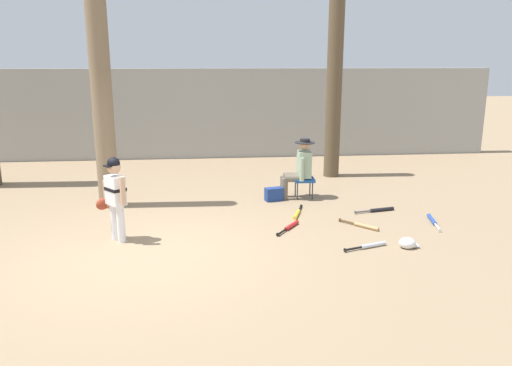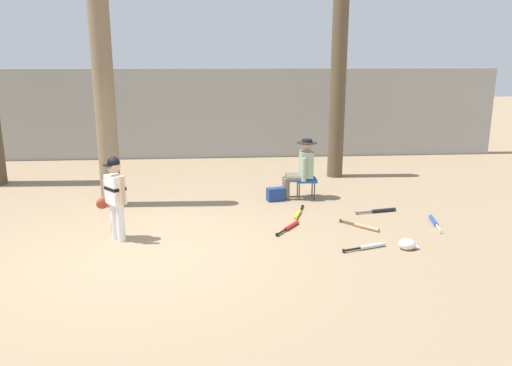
{
  "view_description": "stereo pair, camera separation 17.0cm",
  "coord_description": "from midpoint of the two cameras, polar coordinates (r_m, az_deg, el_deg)",
  "views": [
    {
      "loc": [
        0.85,
        -6.74,
        2.69
      ],
      "look_at": [
        1.64,
        1.07,
        0.75
      ],
      "focal_mm": 34.91,
      "sensor_mm": 36.0,
      "label": 1
    },
    {
      "loc": [
        1.02,
        -6.76,
        2.69
      ],
      "look_at": [
        1.64,
        1.07,
        0.75
      ],
      "focal_mm": 34.91,
      "sensor_mm": 36.0,
      "label": 2
    }
  ],
  "objects": [
    {
      "name": "bat_black_composite",
      "position": [
        9.36,
        13.41,
        -3.01
      ],
      "size": [
        0.79,
        0.23,
        0.07
      ],
      "color": "black",
      "rests_on": "ground"
    },
    {
      "name": "ground_plane",
      "position": [
        7.33,
        -12.81,
        -8.03
      ],
      "size": [
        60.0,
        60.0,
        0.0
      ],
      "primitive_type": "plane",
      "color": "#937A5B"
    },
    {
      "name": "tree_behind_spectator",
      "position": [
        11.76,
        8.48,
        9.65
      ],
      "size": [
        0.54,
        0.54,
        4.26
      ],
      "color": "brown",
      "rests_on": "ground"
    },
    {
      "name": "tree_near_player",
      "position": [
        9.54,
        -17.85,
        10.86
      ],
      "size": [
        0.5,
        0.5,
        5.08
      ],
      "color": "#7F6B51",
      "rests_on": "ground"
    },
    {
      "name": "seated_spectator",
      "position": [
        9.89,
        4.5,
        1.87
      ],
      "size": [
        0.67,
        0.53,
        1.2
      ],
      "color": "#6B6051",
      "rests_on": "ground"
    },
    {
      "name": "bat_wood_tan",
      "position": [
        8.42,
        11.62,
        -4.81
      ],
      "size": [
        0.54,
        0.59,
        0.07
      ],
      "color": "tan",
      "rests_on": "ground"
    },
    {
      "name": "bat_aluminum_silver",
      "position": [
        7.57,
        12.3,
        -7.03
      ],
      "size": [
        0.7,
        0.28,
        0.07
      ],
      "color": "#B7BCC6",
      "rests_on": "ground"
    },
    {
      "name": "bat_yellow_trainer",
      "position": [
        8.92,
        4.21,
        -3.49
      ],
      "size": [
        0.31,
        0.74,
        0.07
      ],
      "color": "yellow",
      "rests_on": "ground"
    },
    {
      "name": "bat_blue_youth",
      "position": [
        8.99,
        19.09,
        -4.1
      ],
      "size": [
        0.23,
        0.81,
        0.07
      ],
      "color": "#2347AD",
      "rests_on": "ground"
    },
    {
      "name": "folding_stool",
      "position": [
        9.96,
        5.03,
        0.32
      ],
      "size": [
        0.42,
        0.42,
        0.41
      ],
      "color": "#194C9E",
      "rests_on": "ground"
    },
    {
      "name": "batting_helmet_white",
      "position": [
        7.69,
        16.36,
        -6.63
      ],
      "size": [
        0.29,
        0.23,
        0.17
      ],
      "color": "silver",
      "rests_on": "ground"
    },
    {
      "name": "young_ballplayer",
      "position": [
        7.78,
        -16.49,
        -1.19
      ],
      "size": [
        0.54,
        0.48,
        1.31
      ],
      "color": "white",
      "rests_on": "ground"
    },
    {
      "name": "handbag_beside_stool",
      "position": [
        9.78,
        1.56,
        -1.3
      ],
      "size": [
        0.37,
        0.26,
        0.26
      ],
      "primitive_type": "cube",
      "rotation": [
        0.0,
        0.0,
        0.25
      ],
      "color": "navy",
      "rests_on": "ground"
    },
    {
      "name": "bat_red_barrel",
      "position": [
        8.23,
        3.34,
        -5.0
      ],
      "size": [
        0.47,
        0.63,
        0.07
      ],
      "color": "red",
      "rests_on": "ground"
    },
    {
      "name": "concrete_back_wall",
      "position": [
        14.17,
        -9.61,
        7.81
      ],
      "size": [
        18.0,
        0.36,
        2.48
      ],
      "primitive_type": "cube",
      "color": "#9E9E99",
      "rests_on": "ground"
    }
  ]
}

